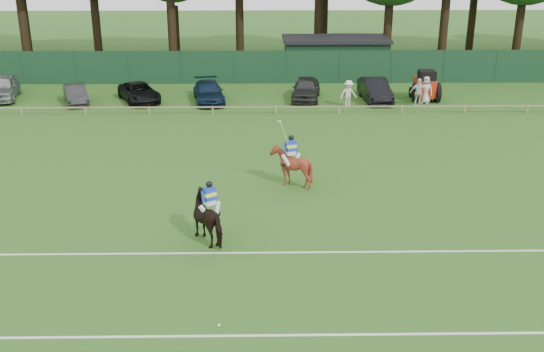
{
  "coord_description": "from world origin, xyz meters",
  "views": [
    {
      "loc": [
        0.11,
        -21.07,
        10.41
      ],
      "look_at": [
        0.5,
        3.0,
        1.4
      ],
      "focal_mm": 42.0,
      "sensor_mm": 36.0,
      "label": 1
    }
  ],
  "objects_px": {
    "hatch_grey": "(306,89)",
    "utility_shed": "(335,56)",
    "estate_black": "(375,90)",
    "spectator_mid": "(418,93)",
    "spectator_left": "(348,94)",
    "polo_ball": "(219,325)",
    "tractor": "(425,86)",
    "horse_dark": "(210,218)",
    "suv_black": "(139,92)",
    "horse_chestnut": "(291,166)",
    "sedan_navy": "(209,92)",
    "spectator_right": "(426,90)",
    "sedan_grey": "(76,94)",
    "sedan_silver": "(2,87)"
  },
  "relations": [
    {
      "from": "horse_dark",
      "to": "sedan_silver",
      "type": "relative_size",
      "value": 0.44
    },
    {
      "from": "horse_dark",
      "to": "hatch_grey",
      "type": "relative_size",
      "value": 0.47
    },
    {
      "from": "suv_black",
      "to": "hatch_grey",
      "type": "xyz_separation_m",
      "value": [
        11.35,
        0.42,
        0.13
      ]
    },
    {
      "from": "hatch_grey",
      "to": "utility_shed",
      "type": "xyz_separation_m",
      "value": [
        2.86,
        8.21,
        0.78
      ]
    },
    {
      "from": "suv_black",
      "to": "spectator_left",
      "type": "bearing_deg",
      "value": -31.79
    },
    {
      "from": "estate_black",
      "to": "tractor",
      "type": "relative_size",
      "value": 1.8
    },
    {
      "from": "horse_dark",
      "to": "polo_ball",
      "type": "distance_m",
      "value": 5.68
    },
    {
      "from": "utility_shed",
      "to": "tractor",
      "type": "height_order",
      "value": "utility_shed"
    },
    {
      "from": "spectator_right",
      "to": "utility_shed",
      "type": "relative_size",
      "value": 0.22
    },
    {
      "from": "spectator_mid",
      "to": "tractor",
      "type": "bearing_deg",
      "value": 58.67
    },
    {
      "from": "estate_black",
      "to": "spectator_left",
      "type": "distance_m",
      "value": 2.66
    },
    {
      "from": "hatch_grey",
      "to": "spectator_mid",
      "type": "distance_m",
      "value": 7.52
    },
    {
      "from": "horse_chestnut",
      "to": "sedan_navy",
      "type": "xyz_separation_m",
      "value": [
        -4.87,
        15.72,
        -0.25
      ]
    },
    {
      "from": "polo_ball",
      "to": "horse_chestnut",
      "type": "bearing_deg",
      "value": 77.06
    },
    {
      "from": "horse_dark",
      "to": "suv_black",
      "type": "distance_m",
      "value": 22.27
    },
    {
      "from": "utility_shed",
      "to": "estate_black",
      "type": "bearing_deg",
      "value": -78.05
    },
    {
      "from": "sedan_grey",
      "to": "hatch_grey",
      "type": "height_order",
      "value": "hatch_grey"
    },
    {
      "from": "spectator_mid",
      "to": "polo_ball",
      "type": "bearing_deg",
      "value": -119.02
    },
    {
      "from": "polo_ball",
      "to": "tractor",
      "type": "distance_m",
      "value": 29.63
    },
    {
      "from": "spectator_right",
      "to": "polo_ball",
      "type": "relative_size",
      "value": 20.34
    },
    {
      "from": "sedan_navy",
      "to": "estate_black",
      "type": "distance_m",
      "value": 11.31
    },
    {
      "from": "sedan_silver",
      "to": "polo_ball",
      "type": "distance_m",
      "value": 32.38
    },
    {
      "from": "spectator_right",
      "to": "spectator_mid",
      "type": "bearing_deg",
      "value": -106.54
    },
    {
      "from": "estate_black",
      "to": "polo_ball",
      "type": "distance_m",
      "value": 28.38
    },
    {
      "from": "spectator_left",
      "to": "utility_shed",
      "type": "relative_size",
      "value": 0.21
    },
    {
      "from": "horse_chestnut",
      "to": "sedan_navy",
      "type": "relative_size",
      "value": 0.4
    },
    {
      "from": "suv_black",
      "to": "utility_shed",
      "type": "bearing_deg",
      "value": 6.39
    },
    {
      "from": "spectator_left",
      "to": "spectator_mid",
      "type": "relative_size",
      "value": 0.93
    },
    {
      "from": "horse_chestnut",
      "to": "hatch_grey",
      "type": "bearing_deg",
      "value": -114.25
    },
    {
      "from": "horse_dark",
      "to": "sedan_navy",
      "type": "xyz_separation_m",
      "value": [
        -1.7,
        21.17,
        -0.22
      ]
    },
    {
      "from": "hatch_grey",
      "to": "spectator_mid",
      "type": "height_order",
      "value": "spectator_mid"
    },
    {
      "from": "estate_black",
      "to": "tractor",
      "type": "xyz_separation_m",
      "value": [
        3.4,
        -0.02,
        0.25
      ]
    },
    {
      "from": "sedan_grey",
      "to": "spectator_mid",
      "type": "height_order",
      "value": "spectator_mid"
    },
    {
      "from": "estate_black",
      "to": "utility_shed",
      "type": "height_order",
      "value": "utility_shed"
    },
    {
      "from": "horse_dark",
      "to": "spectator_left",
      "type": "distance_m",
      "value": 21.04
    },
    {
      "from": "spectator_left",
      "to": "horse_dark",
      "type": "bearing_deg",
      "value": -127.58
    },
    {
      "from": "sedan_grey",
      "to": "hatch_grey",
      "type": "xyz_separation_m",
      "value": [
        15.52,
        0.87,
        0.14
      ]
    },
    {
      "from": "suv_black",
      "to": "sedan_navy",
      "type": "relative_size",
      "value": 0.98
    },
    {
      "from": "suv_black",
      "to": "spectator_left",
      "type": "xyz_separation_m",
      "value": [
        13.98,
        -1.69,
        0.26
      ]
    },
    {
      "from": "estate_black",
      "to": "spectator_left",
      "type": "relative_size",
      "value": 2.56
    },
    {
      "from": "horse_chestnut",
      "to": "suv_black",
      "type": "height_order",
      "value": "horse_chestnut"
    },
    {
      "from": "polo_ball",
      "to": "spectator_left",
      "type": "bearing_deg",
      "value": 74.63
    },
    {
      "from": "estate_black",
      "to": "spectator_mid",
      "type": "bearing_deg",
      "value": -38.64
    },
    {
      "from": "suv_black",
      "to": "horse_chestnut",
      "type": "bearing_deg",
      "value": -83.75
    },
    {
      "from": "sedan_navy",
      "to": "spectator_right",
      "type": "xyz_separation_m",
      "value": [
        14.56,
        -0.67,
        0.24
      ]
    },
    {
      "from": "suv_black",
      "to": "polo_ball",
      "type": "distance_m",
      "value": 27.82
    },
    {
      "from": "utility_shed",
      "to": "tractor",
      "type": "bearing_deg",
      "value": -58.84
    },
    {
      "from": "sedan_silver",
      "to": "sedan_navy",
      "type": "height_order",
      "value": "sedan_silver"
    },
    {
      "from": "sedan_silver",
      "to": "spectator_left",
      "type": "bearing_deg",
      "value": -18.52
    },
    {
      "from": "spectator_left",
      "to": "spectator_right",
      "type": "xyz_separation_m",
      "value": [
        5.29,
        0.87,
        0.03
      ]
    }
  ]
}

